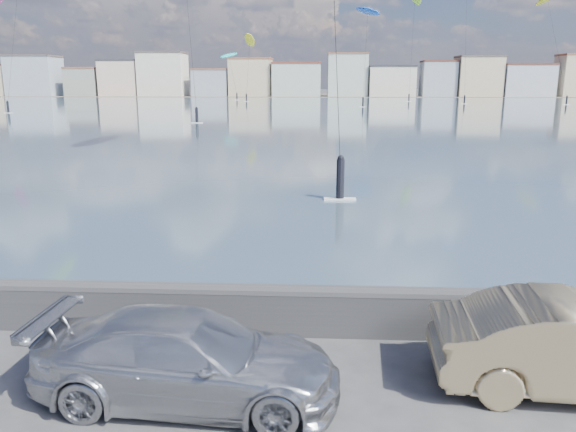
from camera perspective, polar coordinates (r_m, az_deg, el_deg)
name	(u,v)px	position (r m, az deg, el deg)	size (l,w,h in m)	color
ground	(213,406)	(9.63, -7.66, -18.55)	(700.00, 700.00, 0.00)	#333335
bay_water	(310,111)	(99.64, 2.21, 10.63)	(500.00, 177.00, 0.00)	#334E5D
far_shore_strip	(315,95)	(208.07, 2.73, 12.16)	(500.00, 60.00, 0.00)	#4C473D
seawall	(236,307)	(11.73, -5.30, -9.15)	(400.00, 0.36, 1.08)	#28282B
far_buildings	(319,78)	(194.00, 3.12, 13.83)	(240.79, 13.26, 14.60)	beige
car_silver	(188,358)	(9.53, -10.14, -14.03)	(2.02, 4.96, 1.44)	#B5B7BC
kitesurfer_1	(229,56)	(165.67, -6.03, 15.88)	(6.93, 14.91, 13.45)	#19BFBF
kitesurfer_5	(250,41)	(155.78, -3.91, 17.33)	(2.81, 15.40, 17.47)	yellow
kitesurfer_7	(368,12)	(126.98, 8.10, 19.82)	(6.61, 16.72, 21.27)	blue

